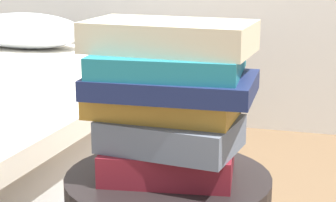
{
  "coord_description": "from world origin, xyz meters",
  "views": [
    {
      "loc": [
        0.3,
        -1.0,
        0.9
      ],
      "look_at": [
        0.0,
        0.0,
        0.63
      ],
      "focal_mm": 63.93,
      "sensor_mm": 36.0,
      "label": 1
    }
  ],
  "objects_px": {
    "book_slate": "(171,133)",
    "book_cream": "(170,36)",
    "book_navy": "(172,85)",
    "book_ochre": "(163,104)",
    "book_teal": "(167,62)",
    "book_maroon": "(168,159)"
  },
  "relations": [
    {
      "from": "book_maroon",
      "to": "book_ochre",
      "type": "xyz_separation_m",
      "value": [
        -0.01,
        -0.0,
        0.11
      ]
    },
    {
      "from": "book_maroon",
      "to": "book_navy",
      "type": "height_order",
      "value": "book_navy"
    },
    {
      "from": "book_maroon",
      "to": "book_navy",
      "type": "relative_size",
      "value": 0.81
    },
    {
      "from": "book_ochre",
      "to": "book_navy",
      "type": "distance_m",
      "value": 0.05
    },
    {
      "from": "book_slate",
      "to": "book_cream",
      "type": "relative_size",
      "value": 0.8
    },
    {
      "from": "book_navy",
      "to": "book_teal",
      "type": "distance_m",
      "value": 0.04
    },
    {
      "from": "book_navy",
      "to": "book_ochre",
      "type": "bearing_deg",
      "value": 141.92
    },
    {
      "from": "book_maroon",
      "to": "book_slate",
      "type": "relative_size",
      "value": 1.0
    },
    {
      "from": "book_maroon",
      "to": "book_ochre",
      "type": "relative_size",
      "value": 0.89
    },
    {
      "from": "book_ochre",
      "to": "book_cream",
      "type": "xyz_separation_m",
      "value": [
        0.01,
        0.0,
        0.12
      ]
    },
    {
      "from": "book_maroon",
      "to": "book_slate",
      "type": "xyz_separation_m",
      "value": [
        0.01,
        -0.02,
        0.06
      ]
    },
    {
      "from": "book_slate",
      "to": "book_ochre",
      "type": "height_order",
      "value": "book_ochre"
    },
    {
      "from": "book_maroon",
      "to": "book_teal",
      "type": "distance_m",
      "value": 0.18
    },
    {
      "from": "book_slate",
      "to": "book_navy",
      "type": "height_order",
      "value": "book_navy"
    },
    {
      "from": "book_maroon",
      "to": "book_slate",
      "type": "bearing_deg",
      "value": -68.98
    },
    {
      "from": "book_navy",
      "to": "book_cream",
      "type": "height_order",
      "value": "book_cream"
    },
    {
      "from": "book_navy",
      "to": "book_cream",
      "type": "xyz_separation_m",
      "value": [
        -0.01,
        0.02,
        0.08
      ]
    },
    {
      "from": "book_slate",
      "to": "book_cream",
      "type": "height_order",
      "value": "book_cream"
    },
    {
      "from": "book_slate",
      "to": "book_cream",
      "type": "xyz_separation_m",
      "value": [
        -0.01,
        0.02,
        0.17
      ]
    },
    {
      "from": "book_maroon",
      "to": "book_teal",
      "type": "xyz_separation_m",
      "value": [
        -0.0,
        -0.0,
        0.18
      ]
    },
    {
      "from": "book_navy",
      "to": "book_cream",
      "type": "relative_size",
      "value": 0.99
    },
    {
      "from": "book_cream",
      "to": "book_teal",
      "type": "bearing_deg",
      "value": -160.2
    }
  ]
}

